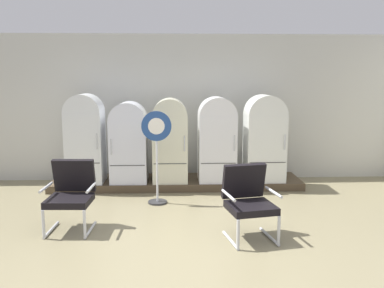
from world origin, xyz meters
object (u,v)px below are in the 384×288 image
(armchair_left, at_px, (71,192))
(sign_stand, at_px, (157,157))
(armchair_right, at_px, (248,199))
(refrigerator_3, at_px, (217,137))
(refrigerator_2, at_px, (170,138))
(refrigerator_4, at_px, (264,136))
(refrigerator_1, at_px, (129,140))
(refrigerator_0, at_px, (85,136))

(armchair_left, relative_size, sign_stand, 0.62)
(armchair_right, bearing_deg, refrigerator_3, 93.87)
(refrigerator_2, distance_m, refrigerator_4, 1.78)
(refrigerator_1, distance_m, armchair_left, 2.18)
(refrigerator_0, relative_size, refrigerator_1, 1.10)
(refrigerator_1, bearing_deg, refrigerator_2, -1.83)
(refrigerator_2, distance_m, sign_stand, 0.97)
(refrigerator_4, bearing_deg, armchair_left, -146.51)
(armchair_right, bearing_deg, refrigerator_1, 126.29)
(refrigerator_2, xyz_separation_m, refrigerator_4, (1.78, 0.02, 0.03))
(refrigerator_0, xyz_separation_m, refrigerator_3, (2.44, 0.02, -0.04))
(refrigerator_2, relative_size, armchair_right, 1.62)
(refrigerator_3, xyz_separation_m, refrigerator_4, (0.90, 0.01, 0.02))
(refrigerator_2, bearing_deg, refrigerator_1, 178.17)
(refrigerator_3, relative_size, refrigerator_4, 0.98)
(refrigerator_0, height_order, refrigerator_2, refrigerator_0)
(refrigerator_1, xyz_separation_m, armchair_right, (1.81, -2.46, -0.40))
(refrigerator_4, height_order, armchair_right, refrigerator_4)
(refrigerator_2, bearing_deg, refrigerator_3, 0.96)
(refrigerator_4, xyz_separation_m, armchair_left, (-3.11, -2.06, -0.46))
(armchair_right, relative_size, sign_stand, 0.62)
(refrigerator_4, distance_m, armchair_left, 3.76)
(sign_stand, bearing_deg, refrigerator_1, 120.27)
(refrigerator_0, xyz_separation_m, armchair_right, (2.60, -2.43, -0.48))
(armchair_left, bearing_deg, refrigerator_4, 33.49)
(refrigerator_0, distance_m, refrigerator_1, 0.80)
(refrigerator_0, height_order, refrigerator_1, refrigerator_0)
(sign_stand, bearing_deg, refrigerator_0, 145.60)
(refrigerator_3, distance_m, armchair_right, 2.50)
(refrigerator_1, bearing_deg, armchair_left, -105.52)
(refrigerator_2, xyz_separation_m, armchair_right, (1.04, -2.44, -0.44))
(refrigerator_2, relative_size, armchair_left, 1.62)
(refrigerator_0, xyz_separation_m, sign_stand, (1.35, -0.93, -0.22))
(refrigerator_1, bearing_deg, armchair_right, -53.71)
(refrigerator_0, height_order, refrigerator_3, refrigerator_0)
(refrigerator_1, height_order, armchair_left, refrigerator_1)
(refrigerator_2, distance_m, refrigerator_3, 0.88)
(refrigerator_0, height_order, refrigerator_4, refrigerator_0)
(refrigerator_3, bearing_deg, sign_stand, -138.80)
(refrigerator_4, distance_m, armchair_right, 2.61)
(refrigerator_3, height_order, sign_stand, refrigerator_3)
(armchair_left, bearing_deg, refrigerator_2, 56.71)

